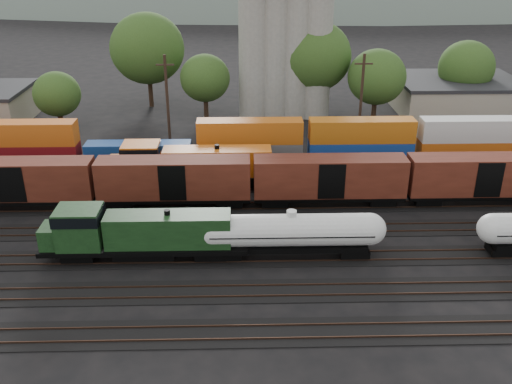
{
  "coord_description": "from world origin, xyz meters",
  "views": [
    {
      "loc": [
        -2.79,
        -46.77,
        25.23
      ],
      "look_at": [
        -1.57,
        2.0,
        3.0
      ],
      "focal_mm": 40.0,
      "sensor_mm": 36.0,
      "label": 1
    }
  ],
  "objects_px": {
    "orange_locomotive": "(187,164)",
    "green_locomotive": "(132,233)",
    "tank_car_a": "(291,232)",
    "grain_silo": "(284,40)"
  },
  "relations": [
    {
      "from": "orange_locomotive",
      "to": "green_locomotive",
      "type": "bearing_deg",
      "value": -102.3
    },
    {
      "from": "tank_car_a",
      "to": "grain_silo",
      "type": "bearing_deg",
      "value": 87.07
    },
    {
      "from": "tank_car_a",
      "to": "orange_locomotive",
      "type": "relative_size",
      "value": 0.83
    },
    {
      "from": "orange_locomotive",
      "to": "grain_silo",
      "type": "bearing_deg",
      "value": 65.16
    },
    {
      "from": "orange_locomotive",
      "to": "grain_silo",
      "type": "distance_m",
      "value": 29.9
    },
    {
      "from": "green_locomotive",
      "to": "tank_car_a",
      "type": "relative_size",
      "value": 1.08
    },
    {
      "from": "green_locomotive",
      "to": "tank_car_a",
      "type": "height_order",
      "value": "green_locomotive"
    },
    {
      "from": "tank_car_a",
      "to": "grain_silo",
      "type": "distance_m",
      "value": 41.98
    },
    {
      "from": "green_locomotive",
      "to": "orange_locomotive",
      "type": "distance_m",
      "value": 15.35
    },
    {
      "from": "green_locomotive",
      "to": "grain_silo",
      "type": "xyz_separation_m",
      "value": [
        15.3,
        41.0,
        8.66
      ]
    }
  ]
}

